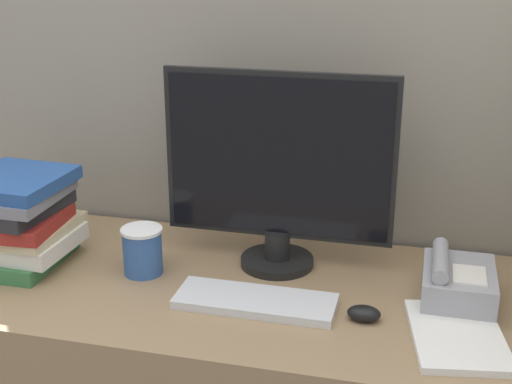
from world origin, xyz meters
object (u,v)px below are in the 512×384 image
mouse (364,313)px  book_stack (21,220)px  monitor (278,172)px  keyboard (255,301)px  desk_telephone (457,284)px  coffee_cup (143,251)px

mouse → book_stack: 0.87m
monitor → book_stack: (-0.62, -0.15, -0.13)m
keyboard → monitor: bearing=89.4°
book_stack → desk_telephone: bearing=3.0°
mouse → book_stack: book_stack is taller
monitor → book_stack: 0.65m
mouse → book_stack: size_ratio=0.27×
mouse → book_stack: (-0.86, 0.08, 0.10)m
monitor → mouse: (0.24, -0.22, -0.23)m
keyboard → desk_telephone: size_ratio=1.73×
coffee_cup → mouse: bearing=-10.1°
keyboard → coffee_cup: size_ratio=3.07×
desk_telephone → monitor: bearing=168.1°
keyboard → book_stack: bearing=173.5°
mouse → book_stack: bearing=174.9°
coffee_cup → book_stack: size_ratio=0.44×
coffee_cup → desk_telephone: 0.74m
monitor → book_stack: bearing=-166.7°
monitor → mouse: size_ratio=7.72×
book_stack → desk_telephone: 1.06m
mouse → desk_telephone: (0.19, 0.13, 0.03)m
monitor → desk_telephone: 0.49m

